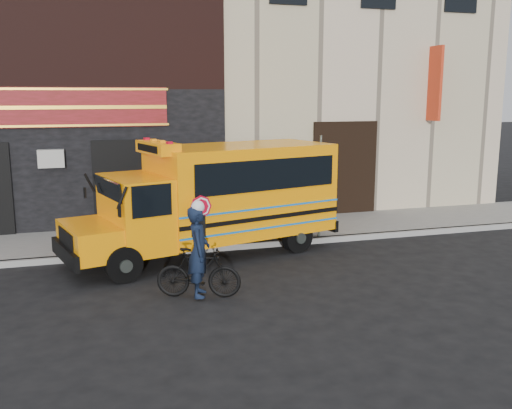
{
  "coord_description": "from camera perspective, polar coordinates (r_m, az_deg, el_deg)",
  "views": [
    {
      "loc": [
        -3.96,
        -11.46,
        4.0
      ],
      "look_at": [
        -0.07,
        1.85,
        1.32
      ],
      "focal_mm": 40.0,
      "sensor_mm": 36.0,
      "label": 1
    }
  ],
  "objects": [
    {
      "name": "sign_pole",
      "position": [
        15.55,
        6.46,
        2.08
      ],
      "size": [
        0.12,
        0.25,
        2.93
      ],
      "color": "#404843",
      "rests_on": "ground"
    },
    {
      "name": "building",
      "position": [
        22.37,
        -6.41,
        16.34
      ],
      "size": [
        20.0,
        10.7,
        12.0
      ],
      "color": "#C6B295",
      "rests_on": "sidewalk"
    },
    {
      "name": "sidewalk",
      "position": [
        16.53,
        -1.97,
        -2.8
      ],
      "size": [
        40.0,
        3.0,
        0.15
      ],
      "primitive_type": "cube",
      "color": "slate",
      "rests_on": "ground"
    },
    {
      "name": "cyclist",
      "position": [
        11.33,
        -5.74,
        -4.93
      ],
      "size": [
        0.57,
        0.74,
        1.82
      ],
      "primitive_type": "imported",
      "rotation": [
        0.0,
        0.0,
        1.36
      ],
      "color": "black",
      "rests_on": "ground"
    },
    {
      "name": "curb",
      "position": [
        15.13,
        -0.56,
        -4.09
      ],
      "size": [
        40.0,
        0.2,
        0.15
      ],
      "primitive_type": "cube",
      "color": "gray",
      "rests_on": "ground"
    },
    {
      "name": "school_bus",
      "position": [
        14.35,
        -3.77,
        0.92
      ],
      "size": [
        7.22,
        3.87,
        2.92
      ],
      "color": "black",
      "rests_on": "ground"
    },
    {
      "name": "bicycle",
      "position": [
        11.49,
        -5.76,
        -6.8
      ],
      "size": [
        1.76,
        1.01,
        1.02
      ],
      "primitive_type": "imported",
      "rotation": [
        0.0,
        0.0,
        1.23
      ],
      "color": "black",
      "rests_on": "ground"
    },
    {
      "name": "ground",
      "position": [
        12.77,
        2.63,
        -7.32
      ],
      "size": [
        120.0,
        120.0,
        0.0
      ],
      "primitive_type": "plane",
      "color": "black",
      "rests_on": "ground"
    }
  ]
}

